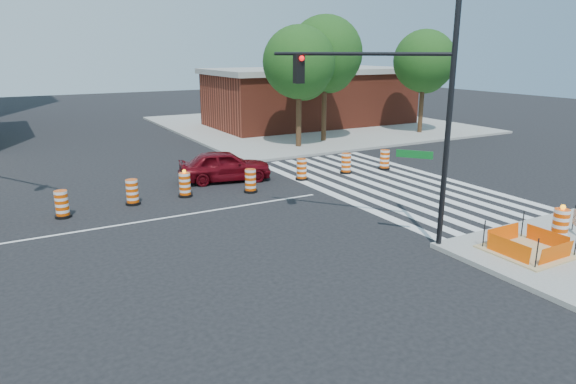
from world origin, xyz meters
name	(u,v)px	position (x,y,z in m)	size (l,w,h in m)	color
ground	(151,220)	(0.00, 0.00, 0.00)	(120.00, 120.00, 0.00)	black
sidewalk_ne	(310,124)	(18.00, 18.00, 0.07)	(22.00, 22.00, 0.15)	gray
crosswalk_east	(384,183)	(10.95, 0.00, 0.01)	(6.75, 13.50, 0.01)	silver
lane_centerline	(151,220)	(0.00, 0.00, 0.01)	(14.00, 0.12, 0.01)	silver
excavation_pit	(528,250)	(9.00, -9.00, 0.22)	(2.20, 2.20, 0.90)	tan
brick_storefront	(310,97)	(18.00, 18.00, 2.32)	(16.50, 8.50, 4.60)	maroon
red_coupe	(225,166)	(4.66, 4.11, 0.74)	(1.74, 4.33, 1.48)	#600810
signal_pole_se	(397,100)	(6.22, -5.95, 4.57)	(3.62, 4.46, 7.43)	black
pit_drum	(560,226)	(10.72, -8.85, 0.65)	(0.61, 0.61, 1.20)	black
tree_north_c	(299,66)	(11.98, 9.62, 5.05)	(4.42, 4.42, 7.52)	#382314
tree_north_d	(325,58)	(14.53, 10.64, 5.53)	(4.84, 4.84, 8.23)	#382314
tree_north_e	(424,64)	(22.66, 10.12, 5.01)	(4.39, 4.39, 7.46)	#382314
median_drum_3	(62,205)	(-2.75, 1.94, 0.48)	(0.60, 0.60, 1.02)	black
median_drum_4	(132,193)	(-0.08, 2.36, 0.48)	(0.60, 0.60, 1.02)	black
median_drum_5	(185,185)	(2.13, 2.43, 0.49)	(0.60, 0.60, 1.18)	black
median_drum_6	(251,182)	(4.85, 1.70, 0.48)	(0.60, 0.60, 1.02)	black
median_drum_7	(302,170)	(7.93, 2.49, 0.48)	(0.60, 0.60, 1.02)	black
median_drum_8	(346,164)	(10.57, 2.55, 0.48)	(0.60, 0.60, 1.02)	black
median_drum_9	(385,160)	(12.85, 2.30, 0.48)	(0.60, 0.60, 1.02)	black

